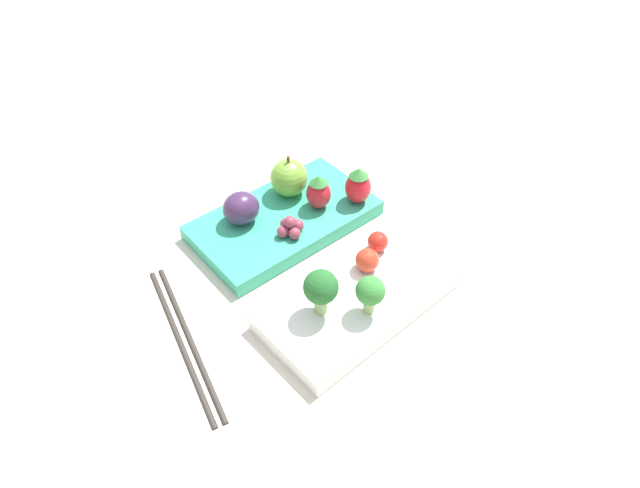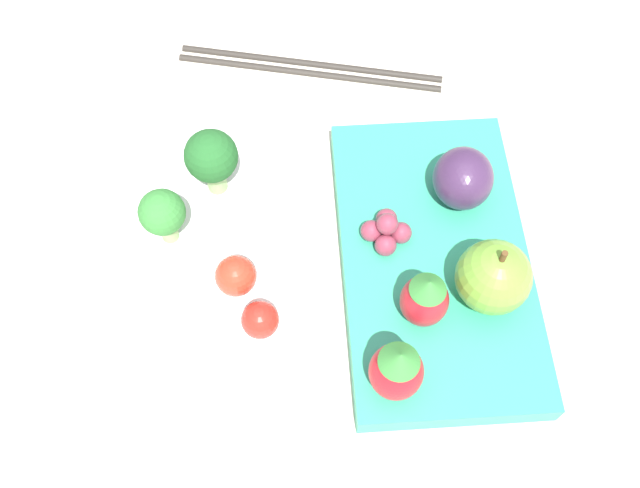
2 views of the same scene
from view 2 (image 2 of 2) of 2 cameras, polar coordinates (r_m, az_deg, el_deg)
ground_plane at (r=0.49m, az=-0.39°, el=-1.22°), size 4.00×4.00×0.00m
bento_box_savoury at (r=0.48m, az=-9.02°, el=-0.73°), size 0.23×0.14×0.02m
bento_box_fruit at (r=0.48m, az=9.08°, el=-1.52°), size 0.23×0.15×0.02m
broccoli_floret_0 at (r=0.47m, az=-8.68°, el=6.83°), size 0.04×0.04×0.05m
broccoli_floret_1 at (r=0.46m, az=-12.58°, el=1.96°), size 0.03×0.03×0.05m
cherry_tomato_0 at (r=0.43m, az=-4.81°, el=-6.07°), size 0.02×0.02×0.02m
cherry_tomato_1 at (r=0.45m, az=-6.75°, el=-2.55°), size 0.03×0.03×0.03m
apple at (r=0.44m, az=13.70°, el=-2.60°), size 0.05×0.05×0.05m
strawberry_0 at (r=0.43m, az=8.38°, el=-4.37°), size 0.03×0.03×0.05m
strawberry_1 at (r=0.41m, az=6.14°, el=-9.99°), size 0.03×0.03×0.05m
plum at (r=0.48m, az=11.37°, el=5.18°), size 0.04×0.04×0.04m
grape_cluster at (r=0.47m, az=5.33°, el=1.09°), size 0.03×0.03×0.02m
chopsticks_pair at (r=0.58m, az=-0.83°, el=14.03°), size 0.03×0.21×0.01m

